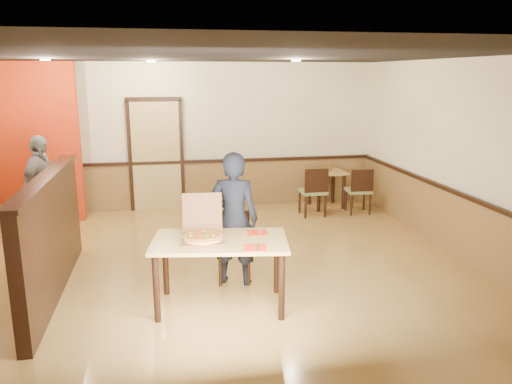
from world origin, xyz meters
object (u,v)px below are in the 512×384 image
Objects in this scene: side_chair_left at (314,190)px; diner at (234,219)px; pizza_box at (203,235)px; side_chair_right at (360,189)px; diner_chair at (234,243)px; condiment at (331,167)px; main_table at (220,249)px; side_table at (326,179)px; passerby at (41,186)px.

diner is (-1.87, -2.73, 0.33)m from side_chair_left.
side_chair_right is at bearing 49.97° from pizza_box.
condiment is at bearing 61.06° from diner_chair.
condiment is (2.65, 4.01, 0.11)m from main_table.
diner is at bearing -124.69° from side_table.
diner is 11.35× the size of condiment.
main_table is 1.84× the size of diner_chair.
side_chair_left is 0.89m from side_chair_right.
main_table is at bearing -101.68° from diner_chair.
side_table is at bearing -159.22° from condiment.
side_table is 5.18m from passerby.
diner reaches higher than side_chair_left.
diner is 4.15m from condiment.
pizza_box is at bearing -125.42° from condiment.
side_chair_right is 3.91m from diner.
condiment is at bearing 58.28° from pizza_box.
side_chair_left is 1.05× the size of side_chair_right.
side_chair_left is at bearing -129.38° from condiment.
pizza_box is at bearing 74.76° from diner.
passerby is (-5.54, -0.28, 0.34)m from side_chair_right.
pizza_box reaches higher than main_table.
diner is 3.70m from passerby.
diner is at bearing 54.40° from side_chair_left.
passerby reaches higher than pizza_box.
diner_chair is 3.64m from passerby.
side_chair_left reaches higher than main_table.
diner_chair is at bearing -125.63° from side_table.
side_chair_left is 0.55× the size of diner.
main_table is 1.73× the size of side_chair_left.
side_chair_right is (3.01, 3.36, -0.21)m from main_table.
condiment is at bearing -105.16° from diner.
side_chair_right is 1.21× the size of side_table.
diner_chair is 1.20× the size of side_table.
passerby is at bearing -169.99° from side_table.
side_chair_left is (1.85, 2.59, 0.03)m from diner_chair.
main_table is at bearing -123.32° from passerby.
pizza_box is (-0.43, -0.60, 0.02)m from diner.
passerby is 2.94× the size of pizza_box.
diner_chair is 3.95m from side_table.
side_chair_left is 4.07m from pizza_box.
side_table is (2.30, 3.21, 0.07)m from diner_chair.
condiment is at bearing 20.78° from side_table.
main_table is 0.69m from diner.
passerby is at bearing 7.01° from side_chair_right.
diner_chair is 0.94× the size of side_chair_left.
side_chair_right is 1.57× the size of pizza_box.
pizza_box is (-0.45, -0.74, 0.38)m from diner_chair.
side_table is (2.57, 3.98, -0.14)m from main_table.
main_table is at bearing 88.81° from diner.
diner_chair is at bearing -77.81° from diner.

